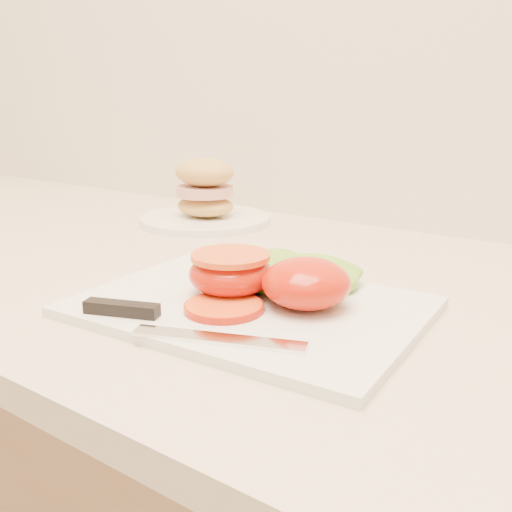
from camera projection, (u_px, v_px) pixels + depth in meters
The scene contains 8 objects.
cutting_board at pixel (250, 307), 0.57m from camera, with size 0.33×0.24×0.01m, color silver.
tomato_half_dome at pixel (306, 283), 0.55m from camera, with size 0.09×0.09×0.05m, color #B40F00.
tomato_half_cut at pixel (231, 272), 0.58m from camera, with size 0.09×0.09×0.04m.
tomato_slice_0 at pixel (224, 307), 0.54m from camera, with size 0.07×0.07×0.01m, color orange.
lettuce_leaf_0 at pixel (273, 270), 0.62m from camera, with size 0.13×0.09×0.02m, color #8CBA31.
lettuce_leaf_1 at pixel (308, 275), 0.61m from camera, with size 0.12×0.09×0.03m, color #8CBA31.
knife at pixel (157, 320), 0.51m from camera, with size 0.22×0.07×0.01m.
sandwich_plate at pixel (205, 201), 0.95m from camera, with size 0.22×0.22×0.11m.
Camera 1 is at (-0.20, 1.14, 1.14)m, focal length 40.00 mm.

